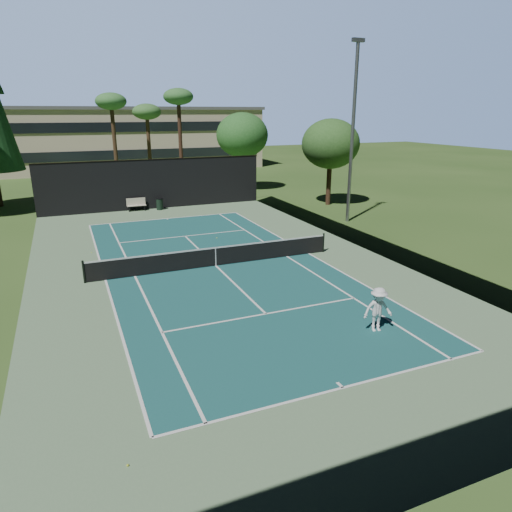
{
  "coord_description": "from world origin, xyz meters",
  "views": [
    {
      "loc": [
        -6.72,
        -21.43,
        7.63
      ],
      "look_at": [
        1.0,
        -3.0,
        1.3
      ],
      "focal_mm": 32.0,
      "sensor_mm": 36.0,
      "label": 1
    }
  ],
  "objects_px": {
    "tennis_ball_c": "(217,238)",
    "tennis_ball_a": "(128,465)",
    "player": "(378,310)",
    "tennis_net": "(216,256)",
    "park_bench": "(136,204)",
    "trash_bin": "(160,204)",
    "tennis_ball_b": "(201,258)",
    "tennis_ball_d": "(92,253)"
  },
  "relations": [
    {
      "from": "tennis_ball_c",
      "to": "tennis_ball_a",
      "type": "bearing_deg",
      "value": -113.98
    },
    {
      "from": "player",
      "to": "tennis_ball_c",
      "type": "xyz_separation_m",
      "value": [
        -1.42,
        14.37,
        -0.8
      ]
    },
    {
      "from": "tennis_net",
      "to": "player",
      "type": "xyz_separation_m",
      "value": [
        3.15,
        -9.24,
        0.28
      ]
    },
    {
      "from": "park_bench",
      "to": "player",
      "type": "bearing_deg",
      "value": -79.17
    },
    {
      "from": "player",
      "to": "trash_bin",
      "type": "height_order",
      "value": "player"
    },
    {
      "from": "park_bench",
      "to": "trash_bin",
      "type": "bearing_deg",
      "value": -10.51
    },
    {
      "from": "player",
      "to": "park_bench",
      "type": "distance_m",
      "value": 25.4
    },
    {
      "from": "tennis_net",
      "to": "tennis_ball_b",
      "type": "xyz_separation_m",
      "value": [
        -0.33,
        1.58,
        -0.52
      ]
    },
    {
      "from": "trash_bin",
      "to": "tennis_ball_d",
      "type": "bearing_deg",
      "value": -119.66
    },
    {
      "from": "tennis_ball_a",
      "to": "trash_bin",
      "type": "relative_size",
      "value": 0.06
    },
    {
      "from": "player",
      "to": "park_bench",
      "type": "bearing_deg",
      "value": 112.98
    },
    {
      "from": "player",
      "to": "tennis_ball_a",
      "type": "xyz_separation_m",
      "value": [
        -9.31,
        -3.36,
        -0.81
      ]
    },
    {
      "from": "tennis_ball_d",
      "to": "trash_bin",
      "type": "relative_size",
      "value": 0.06
    },
    {
      "from": "tennis_net",
      "to": "player",
      "type": "height_order",
      "value": "player"
    },
    {
      "from": "tennis_net",
      "to": "trash_bin",
      "type": "height_order",
      "value": "tennis_net"
    },
    {
      "from": "tennis_ball_c",
      "to": "trash_bin",
      "type": "height_order",
      "value": "trash_bin"
    },
    {
      "from": "player",
      "to": "tennis_ball_a",
      "type": "distance_m",
      "value": 9.93
    },
    {
      "from": "player",
      "to": "tennis_ball_d",
      "type": "xyz_separation_m",
      "value": [
        -8.94,
        14.13,
        -0.81
      ]
    },
    {
      "from": "tennis_ball_a",
      "to": "tennis_ball_b",
      "type": "relative_size",
      "value": 0.79
    },
    {
      "from": "tennis_net",
      "to": "trash_bin",
      "type": "xyz_separation_m",
      "value": [
        0.18,
        15.37,
        -0.08
      ]
    },
    {
      "from": "tennis_ball_a",
      "to": "tennis_ball_c",
      "type": "height_order",
      "value": "tennis_ball_c"
    },
    {
      "from": "tennis_net",
      "to": "trash_bin",
      "type": "distance_m",
      "value": 15.37
    },
    {
      "from": "tennis_ball_d",
      "to": "park_bench",
      "type": "relative_size",
      "value": 0.04
    },
    {
      "from": "player",
      "to": "tennis_ball_c",
      "type": "relative_size",
      "value": 24.16
    },
    {
      "from": "trash_bin",
      "to": "tennis_ball_b",
      "type": "bearing_deg",
      "value": -92.14
    },
    {
      "from": "tennis_net",
      "to": "tennis_ball_c",
      "type": "xyz_separation_m",
      "value": [
        1.73,
        5.13,
        -0.52
      ]
    },
    {
      "from": "tennis_ball_c",
      "to": "tennis_ball_d",
      "type": "bearing_deg",
      "value": -178.17
    },
    {
      "from": "tennis_ball_b",
      "to": "trash_bin",
      "type": "height_order",
      "value": "trash_bin"
    },
    {
      "from": "tennis_ball_a",
      "to": "tennis_ball_b",
      "type": "height_order",
      "value": "tennis_ball_b"
    },
    {
      "from": "tennis_ball_d",
      "to": "park_bench",
      "type": "distance_m",
      "value": 11.61
    },
    {
      "from": "tennis_ball_c",
      "to": "trash_bin",
      "type": "relative_size",
      "value": 0.07
    },
    {
      "from": "trash_bin",
      "to": "tennis_ball_a",
      "type": "bearing_deg",
      "value": -102.77
    },
    {
      "from": "park_bench",
      "to": "tennis_net",
      "type": "bearing_deg",
      "value": -84.1
    },
    {
      "from": "tennis_net",
      "to": "tennis_ball_d",
      "type": "xyz_separation_m",
      "value": [
        -5.79,
        4.89,
        -0.53
      ]
    },
    {
      "from": "player",
      "to": "tennis_ball_c",
      "type": "distance_m",
      "value": 14.46
    },
    {
      "from": "player",
      "to": "tennis_ball_a",
      "type": "bearing_deg",
      "value": -148.01
    },
    {
      "from": "park_bench",
      "to": "tennis_ball_c",
      "type": "bearing_deg",
      "value": -72.43
    },
    {
      "from": "tennis_ball_a",
      "to": "tennis_ball_d",
      "type": "distance_m",
      "value": 17.49
    },
    {
      "from": "trash_bin",
      "to": "player",
      "type": "bearing_deg",
      "value": -83.12
    },
    {
      "from": "tennis_ball_a",
      "to": "tennis_ball_b",
      "type": "distance_m",
      "value": 15.33
    },
    {
      "from": "trash_bin",
      "to": "tennis_net",
      "type": "bearing_deg",
      "value": -90.68
    },
    {
      "from": "trash_bin",
      "to": "park_bench",
      "type": "bearing_deg",
      "value": 169.49
    }
  ]
}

